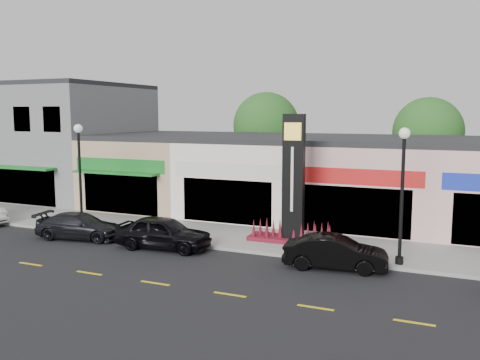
% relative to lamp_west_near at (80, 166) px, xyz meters
% --- Properties ---
extents(ground, '(120.00, 120.00, 0.00)m').
position_rel_lamp_west_near_xyz_m(ground, '(8.00, -2.50, -3.48)').
color(ground, black).
rests_on(ground, ground).
extents(sidewalk, '(52.00, 4.30, 0.15)m').
position_rel_lamp_west_near_xyz_m(sidewalk, '(8.00, 1.85, -3.40)').
color(sidewalk, gray).
rests_on(sidewalk, ground).
extents(curb, '(52.00, 0.20, 0.15)m').
position_rel_lamp_west_near_xyz_m(curb, '(8.00, -0.40, -3.40)').
color(curb, gray).
rests_on(curb, ground).
extents(building_grey_2story, '(12.00, 10.95, 8.30)m').
position_rel_lamp_west_near_xyz_m(building_grey_2story, '(-10.00, 8.98, 0.67)').
color(building_grey_2story, slate).
rests_on(building_grey_2story, ground).
extents(shop_beige, '(7.00, 10.85, 4.80)m').
position_rel_lamp_west_near_xyz_m(shop_beige, '(-0.50, 8.96, -1.08)').
color(shop_beige, tan).
rests_on(shop_beige, ground).
extents(shop_cream, '(7.00, 10.01, 4.80)m').
position_rel_lamp_west_near_xyz_m(shop_cream, '(6.50, 8.97, -1.08)').
color(shop_cream, white).
rests_on(shop_cream, ground).
extents(shop_pink_w, '(7.00, 10.01, 4.80)m').
position_rel_lamp_west_near_xyz_m(shop_pink_w, '(13.50, 8.97, -1.08)').
color(shop_pink_w, '#D3A4A0').
rests_on(shop_pink_w, ground).
extents(tree_rear_west, '(5.20, 5.20, 7.83)m').
position_rel_lamp_west_near_xyz_m(tree_rear_west, '(4.00, 17.00, 1.74)').
color(tree_rear_west, '#382619').
rests_on(tree_rear_west, ground).
extents(tree_rear_mid, '(4.80, 4.80, 7.29)m').
position_rel_lamp_west_near_xyz_m(tree_rear_mid, '(16.00, 17.00, 1.41)').
color(tree_rear_mid, '#382619').
rests_on(tree_rear_mid, ground).
extents(lamp_west_near, '(0.44, 0.44, 5.47)m').
position_rel_lamp_west_near_xyz_m(lamp_west_near, '(0.00, 0.00, 0.00)').
color(lamp_west_near, black).
rests_on(lamp_west_near, sidewalk).
extents(lamp_east_near, '(0.44, 0.44, 5.47)m').
position_rel_lamp_west_near_xyz_m(lamp_east_near, '(16.00, 0.00, 0.00)').
color(lamp_east_near, black).
rests_on(lamp_east_near, sidewalk).
extents(pylon_sign, '(4.20, 1.30, 6.00)m').
position_rel_lamp_west_near_xyz_m(pylon_sign, '(11.00, 1.70, -1.20)').
color(pylon_sign, '#5A0F1A').
rests_on(pylon_sign, sidewalk).
extents(car_dark_sedan, '(2.51, 4.63, 1.28)m').
position_rel_lamp_west_near_xyz_m(car_dark_sedan, '(0.95, -1.26, -2.84)').
color(car_dark_sedan, black).
rests_on(car_dark_sedan, ground).
extents(car_black_sedan, '(2.08, 4.55, 1.51)m').
position_rel_lamp_west_near_xyz_m(car_black_sedan, '(5.74, -1.26, -2.72)').
color(car_black_sedan, black).
rests_on(car_black_sedan, ground).
extents(car_black_conv, '(1.91, 4.22, 1.34)m').
position_rel_lamp_west_near_xyz_m(car_black_conv, '(13.67, -1.20, -2.80)').
color(car_black_conv, black).
rests_on(car_black_conv, ground).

